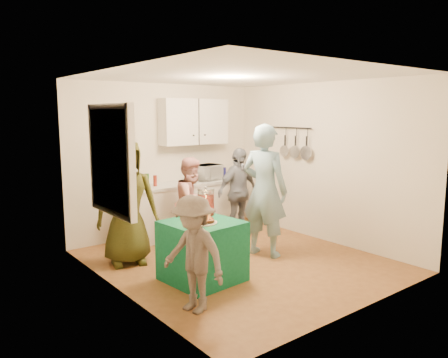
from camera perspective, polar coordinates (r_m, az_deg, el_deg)
floor at (r=6.37m, az=1.97°, el=-10.65°), size 4.00×4.00×0.00m
ceiling at (r=6.04m, az=2.10°, el=13.33°), size 4.00×4.00×0.00m
back_wall at (r=7.70m, az=-7.60°, el=2.55°), size 3.60×3.60×0.00m
left_wall at (r=5.11m, az=-13.59°, el=-0.66°), size 4.00×4.00×0.00m
right_wall at (r=7.35m, az=12.84°, el=2.13°), size 4.00×4.00×0.00m
window_night at (r=5.36m, az=-14.73°, el=2.42°), size 0.04×1.00×1.20m
counter at (r=7.69m, az=-5.05°, el=-3.98°), size 2.20×0.58×0.86m
countertop at (r=7.60m, az=-5.09°, el=-0.64°), size 2.24×0.62×0.05m
upper_cabinet at (r=7.80m, az=-3.94°, el=7.47°), size 1.30×0.30×0.80m
pot_rack at (r=7.73m, az=8.50°, el=4.79°), size 0.12×1.00×0.60m
microwave at (r=7.85m, az=-2.17°, el=0.88°), size 0.56×0.44×0.27m
party_table at (r=5.59m, az=-2.84°, el=-9.36°), size 0.92×0.92×0.76m
donut_cake at (r=5.38m, az=-2.92°, el=-4.85°), size 0.38×0.38×0.18m
punch_jar at (r=5.79m, az=-2.38°, el=-3.07°), size 0.22×0.22×0.34m
man_birthday at (r=6.43m, az=5.32°, el=-1.51°), size 0.67×0.83×1.95m
woman_back_left at (r=6.21m, az=-12.57°, el=-2.96°), size 0.98×0.77×1.76m
woman_back_center at (r=6.82m, az=-4.16°, el=-3.14°), size 0.86×0.78×1.43m
woman_back_right at (r=7.50m, az=1.86°, el=-1.71°), size 0.92×0.44×1.52m
child_near_left at (r=4.68m, az=-3.99°, el=-9.75°), size 0.64×0.90×1.26m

